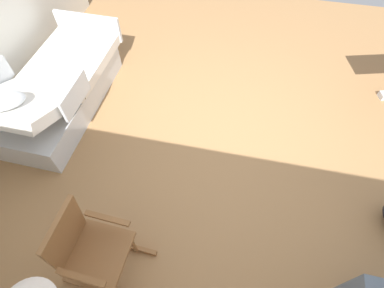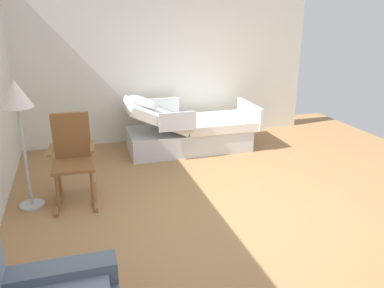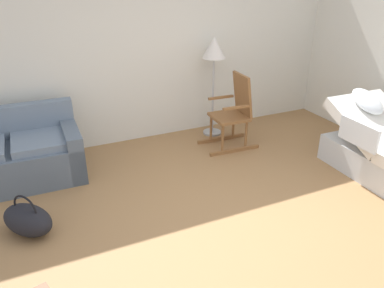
{
  "view_description": "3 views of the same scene",
  "coord_description": "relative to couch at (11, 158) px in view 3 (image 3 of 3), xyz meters",
  "views": [
    {
      "loc": [
        -0.04,
        2.17,
        2.97
      ],
      "look_at": [
        0.3,
        0.61,
        0.72
      ],
      "focal_mm": 27.65,
      "sensor_mm": 36.0,
      "label": 1
    },
    {
      "loc": [
        -3.52,
        1.6,
        2.14
      ],
      "look_at": [
        0.28,
        0.4,
        0.77
      ],
      "focal_mm": 35.97,
      "sensor_mm": 36.0,
      "label": 2
    },
    {
      "loc": [
        -1.71,
        -2.68,
        2.39
      ],
      "look_at": [
        -0.26,
        0.49,
        0.75
      ],
      "focal_mm": 35.66,
      "sensor_mm": 36.0,
      "label": 3
    }
  ],
  "objects": [
    {
      "name": "rocking_chair",
      "position": [
        2.92,
        -0.23,
        0.2
      ],
      "size": [
        0.78,
        0.52,
        1.05
      ],
      "color": "brown",
      "rests_on": "ground"
    },
    {
      "name": "couch",
      "position": [
        0.0,
        0.0,
        0.0
      ],
      "size": [
        1.61,
        0.88,
        0.85
      ],
      "color": "slate",
      "rests_on": "ground"
    },
    {
      "name": "floor_lamp",
      "position": [
        2.85,
        0.28,
        0.92
      ],
      "size": [
        0.34,
        0.34,
        1.48
      ],
      "color": "#B2B5BA",
      "rests_on": "ground"
    },
    {
      "name": "duffel_bag",
      "position": [
        0.09,
        -1.15,
        -0.15
      ],
      "size": [
        0.6,
        0.64,
        0.43
      ],
      "color": "black",
      "rests_on": "ground"
    },
    {
      "name": "back_wall",
      "position": [
        1.99,
        0.62,
        1.04
      ],
      "size": [
        6.01,
        0.1,
        2.7
      ],
      "primitive_type": "cube",
      "color": "silver",
      "rests_on": "ground"
    },
    {
      "name": "ground_plane",
      "position": [
        1.99,
        -1.9,
        -0.31
      ],
      "size": [
        7.27,
        7.27,
        0.0
      ],
      "primitive_type": "plane",
      "color": "#9E7247"
    }
  ]
}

